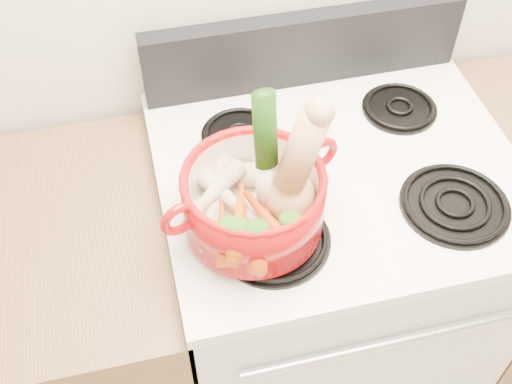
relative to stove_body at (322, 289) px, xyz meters
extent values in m
cube|color=silver|center=(0.00, 0.00, 0.00)|extent=(0.76, 0.65, 0.92)
cube|color=white|center=(0.00, 0.00, 0.47)|extent=(0.78, 0.67, 0.03)
cube|color=black|center=(0.00, 0.30, 0.58)|extent=(0.76, 0.05, 0.18)
cylinder|color=silver|center=(0.00, -0.34, 0.32)|extent=(0.60, 0.02, 0.02)
cylinder|color=black|center=(-0.19, -0.16, 0.50)|extent=(0.22, 0.22, 0.02)
cylinder|color=black|center=(0.19, -0.16, 0.50)|extent=(0.22, 0.22, 0.02)
cylinder|color=black|center=(-0.19, 0.14, 0.50)|extent=(0.17, 0.17, 0.02)
cylinder|color=black|center=(0.19, 0.14, 0.50)|extent=(0.17, 0.17, 0.02)
cylinder|color=#9B0A0B|center=(-0.22, -0.12, 0.57)|extent=(0.34, 0.34, 0.13)
torus|color=#9B0A0B|center=(-0.36, -0.17, 0.62)|extent=(0.08, 0.04, 0.07)
torus|color=#9B0A0B|center=(-0.08, -0.07, 0.62)|extent=(0.08, 0.04, 0.07)
cylinder|color=white|center=(-0.19, -0.11, 0.68)|extent=(0.05, 0.09, 0.29)
ellipsoid|color=tan|center=(-0.21, -0.04, 0.56)|extent=(0.09, 0.07, 0.04)
cone|color=beige|center=(-0.29, -0.07, 0.56)|extent=(0.06, 0.23, 0.06)
cone|color=beige|center=(-0.29, -0.09, 0.56)|extent=(0.13, 0.22, 0.06)
cone|color=beige|center=(-0.27, -0.09, 0.57)|extent=(0.15, 0.20, 0.06)
cone|color=beige|center=(-0.30, -0.10, 0.58)|extent=(0.18, 0.15, 0.06)
cone|color=#DE420B|center=(-0.22, -0.18, 0.56)|extent=(0.10, 0.18, 0.05)
cone|color=#CE420A|center=(-0.29, -0.16, 0.56)|extent=(0.05, 0.15, 0.04)
cone|color=#CC510A|center=(-0.21, -0.15, 0.57)|extent=(0.09, 0.17, 0.05)
cone|color=#C64C09|center=(-0.26, -0.19, 0.57)|extent=(0.08, 0.13, 0.04)
cone|color=#CB5C0A|center=(-0.26, -0.17, 0.58)|extent=(0.08, 0.17, 0.05)
camera|label=1|loc=(-0.40, -0.87, 1.50)|focal=45.00mm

